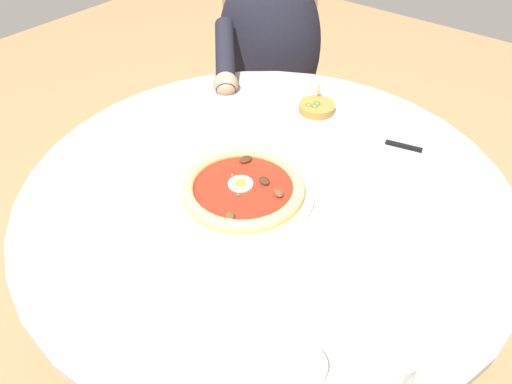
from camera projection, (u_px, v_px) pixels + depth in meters
The scene contains 9 objects.
ground_plane at pixel (263, 360), 1.52m from camera, with size 6.00×6.00×0.02m, color #9E754C.
dining_table at pixel (266, 228), 1.11m from camera, with size 1.06×1.06×0.74m.
pizza_on_plate at pixel (243, 189), 0.98m from camera, with size 0.30×0.30×0.04m.
water_glass at pixel (389, 364), 0.67m from camera, with size 0.08×0.08×0.09m.
steak_knife at pixel (416, 149), 1.11m from camera, with size 0.20×0.06×0.01m.
ramekin_capers at pixel (305, 368), 0.68m from camera, with size 0.06×0.06×0.03m.
olive_pan at pixel (317, 107), 1.24m from camera, with size 0.09×0.11×0.04m.
diner_person at pixel (268, 102), 1.70m from camera, with size 0.44×0.58×1.18m.
cafe_chair_diner at pixel (269, 83), 1.80m from camera, with size 0.53×0.53×0.86m.
Camera 1 is at (0.46, -0.62, 1.40)m, focal length 32.81 mm.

